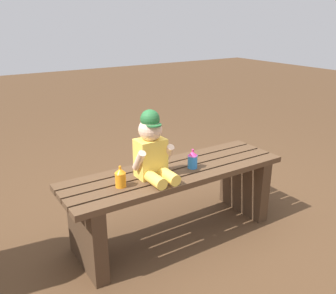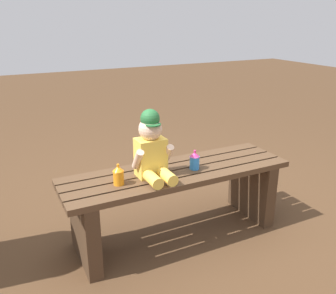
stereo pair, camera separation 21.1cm
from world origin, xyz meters
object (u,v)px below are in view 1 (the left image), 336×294
object	(u,v)px
sippy_cup_left	(120,177)
sippy_cup_right	(193,159)
park_bench	(176,192)
child_figure	(152,149)

from	to	relation	value
sippy_cup_left	sippy_cup_right	bearing A→B (deg)	0.00
park_bench	sippy_cup_left	size ratio (longest dim) A/B	11.61
child_figure	sippy_cup_left	bearing A→B (deg)	-175.84
sippy_cup_left	sippy_cup_right	xyz separation A→B (m)	(0.49, 0.00, 0.00)
child_figure	sippy_cup_left	world-z (taller)	child_figure
park_bench	child_figure	size ratio (longest dim) A/B	3.56
child_figure	sippy_cup_left	xyz separation A→B (m)	(-0.22, -0.02, -0.12)
child_figure	sippy_cup_right	bearing A→B (deg)	-3.21
park_bench	sippy_cup_left	distance (m)	0.45
sippy_cup_left	sippy_cup_right	size ratio (longest dim) A/B	1.00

